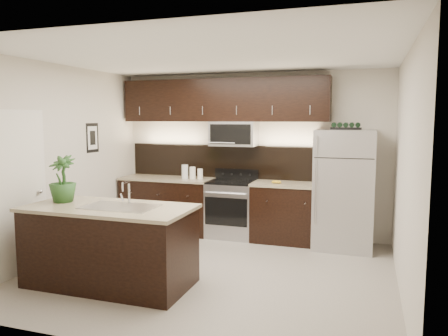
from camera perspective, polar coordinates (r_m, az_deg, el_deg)
name	(u,v)px	position (r m, az deg, el deg)	size (l,w,h in m)	color
ground	(211,272)	(5.75, -1.71, -13.37)	(4.50, 4.50, 0.00)	gray
room_walls	(201,139)	(5.41, -3.01, 3.76)	(4.52, 4.02, 2.71)	beige
counter_run	(220,208)	(7.30, -0.53, -5.22)	(3.51, 0.65, 0.94)	black
upper_fixtures	(224,107)	(7.28, 0.03, 7.97)	(3.49, 0.40, 1.66)	black
island	(110,245)	(5.37, -14.69, -9.74)	(1.96, 0.96, 0.94)	black
sink_faucet	(120,205)	(5.18, -13.38, -4.78)	(0.84, 0.50, 0.28)	silver
refrigerator	(344,189)	(6.79, 15.41, -2.70)	(0.86, 0.78, 1.79)	#B2B2B7
wine_rack	(346,126)	(6.71, 15.66, 5.27)	(0.44, 0.27, 0.10)	black
plant	(63,179)	(5.64, -20.34, -1.34)	(0.32, 0.32, 0.57)	#244D1E
canisters	(191,173)	(7.36, -4.38, -0.59)	(0.35, 0.16, 0.24)	silver
french_press	(317,178)	(6.81, 12.03, -1.31)	(0.10, 0.10, 0.28)	silver
bananas	(274,182)	(6.90, 6.55, -1.78)	(0.15, 0.12, 0.05)	gold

